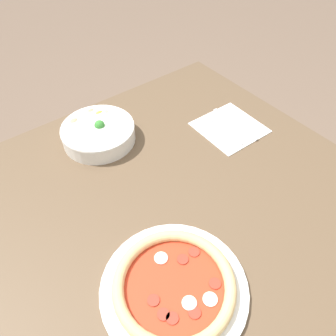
{
  "coord_description": "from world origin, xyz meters",
  "views": [
    {
      "loc": [
        -0.28,
        -0.4,
        1.44
      ],
      "look_at": [
        0.11,
        0.11,
        0.76
      ],
      "focal_mm": 35.0,
      "sensor_mm": 36.0,
      "label": 1
    }
  ],
  "objects_px": {
    "fork": "(224,130)",
    "pizza": "(174,286)",
    "bowl": "(98,132)",
    "knife": "(237,125)"
  },
  "relations": [
    {
      "from": "fork",
      "to": "pizza",
      "type": "bearing_deg",
      "value": 125.67
    },
    {
      "from": "bowl",
      "to": "fork",
      "type": "bearing_deg",
      "value": -31.85
    },
    {
      "from": "knife",
      "to": "fork",
      "type": "bearing_deg",
      "value": 83.84
    },
    {
      "from": "fork",
      "to": "knife",
      "type": "xyz_separation_m",
      "value": [
        0.05,
        -0.01,
        -0.0
      ]
    },
    {
      "from": "fork",
      "to": "knife",
      "type": "relative_size",
      "value": 0.88
    },
    {
      "from": "pizza",
      "to": "knife",
      "type": "xyz_separation_m",
      "value": [
        0.51,
        0.31,
        -0.01
      ]
    },
    {
      "from": "pizza",
      "to": "knife",
      "type": "relative_size",
      "value": 1.6
    },
    {
      "from": "pizza",
      "to": "bowl",
      "type": "xyz_separation_m",
      "value": [
        0.11,
        0.53,
        0.02
      ]
    },
    {
      "from": "bowl",
      "to": "knife",
      "type": "xyz_separation_m",
      "value": [
        0.4,
        -0.22,
        -0.03
      ]
    },
    {
      "from": "bowl",
      "to": "fork",
      "type": "distance_m",
      "value": 0.4
    }
  ]
}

